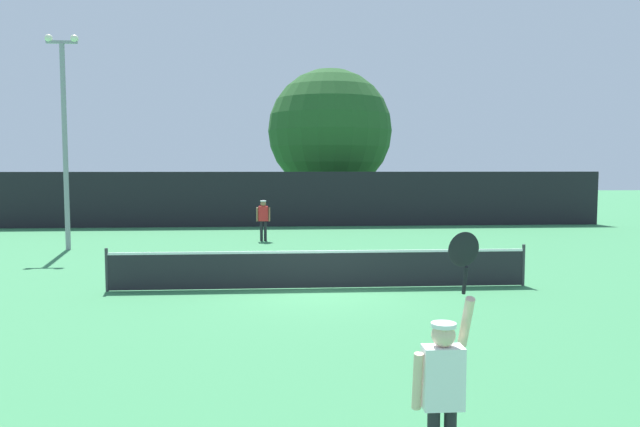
{
  "coord_description": "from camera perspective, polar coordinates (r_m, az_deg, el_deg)",
  "views": [
    {
      "loc": [
        -1.03,
        -15.01,
        3.07
      ],
      "look_at": [
        0.15,
        2.17,
        1.73
      ],
      "focal_mm": 33.97,
      "sensor_mm": 36.0,
      "label": 1
    }
  ],
  "objects": [
    {
      "name": "player_serving",
      "position": [
        6.01,
        11.56,
        -15.09
      ],
      "size": [
        0.68,
        0.39,
        2.46
      ],
      "color": "white",
      "rests_on": "ground"
    },
    {
      "name": "tennis_ball",
      "position": [
        15.45,
        -0.99,
        -6.87
      ],
      "size": [
        0.07,
        0.07,
        0.07
      ],
      "primitive_type": "sphere",
      "color": "#CCE033",
      "rests_on": "ground"
    },
    {
      "name": "parked_car_mid",
      "position": [
        40.31,
        6.49,
        1.17
      ],
      "size": [
        2.15,
        4.31,
        1.69
      ],
      "rotation": [
        0.0,
        0.0,
        0.06
      ],
      "color": "red",
      "rests_on": "ground"
    },
    {
      "name": "tennis_net",
      "position": [
        15.26,
        -0.01,
        -5.19
      ],
      "size": [
        10.58,
        0.08,
        1.07
      ],
      "color": "#232328",
      "rests_on": "ground"
    },
    {
      "name": "parked_car_near",
      "position": [
        39.21,
        0.46,
        1.11
      ],
      "size": [
        2.47,
        4.42,
        1.69
      ],
      "rotation": [
        0.0,
        0.0,
        -0.14
      ],
      "color": "navy",
      "rests_on": "ground"
    },
    {
      "name": "ground_plane",
      "position": [
        15.36,
        -0.01,
        -7.07
      ],
      "size": [
        120.0,
        120.0,
        0.0
      ],
      "primitive_type": "plane",
      "color": "#387F4C"
    },
    {
      "name": "light_pole",
      "position": [
        24.09,
        -22.94,
        7.43
      ],
      "size": [
        1.18,
        0.28,
        7.81
      ],
      "color": "gray",
      "rests_on": "ground"
    },
    {
      "name": "large_tree",
      "position": [
        36.66,
        0.94,
        7.77
      ],
      "size": [
        7.41,
        7.41,
        8.9
      ],
      "color": "brown",
      "rests_on": "ground"
    },
    {
      "name": "player_receiving",
      "position": [
        24.94,
        -5.37,
        -0.26
      ],
      "size": [
        0.57,
        0.25,
        1.67
      ],
      "rotation": [
        0.0,
        0.0,
        3.14
      ],
      "color": "red",
      "rests_on": "ground"
    },
    {
      "name": "perimeter_fence",
      "position": [
        30.92,
        -2.01,
        1.36
      ],
      "size": [
        31.59,
        0.12,
        2.8
      ],
      "primitive_type": "cube",
      "color": "black",
      "rests_on": "ground"
    }
  ]
}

